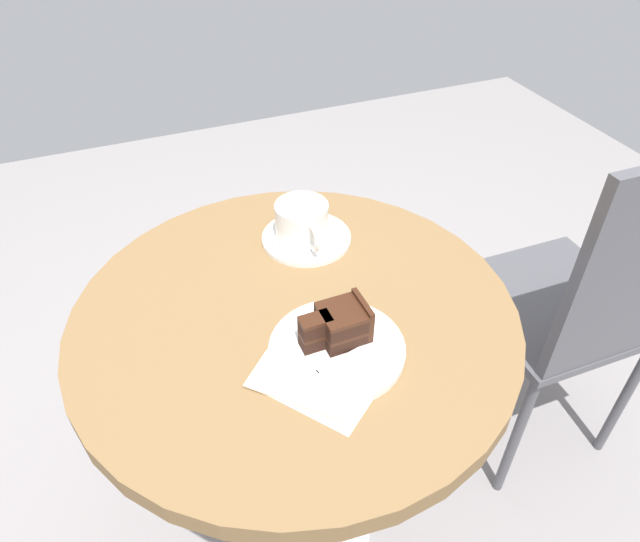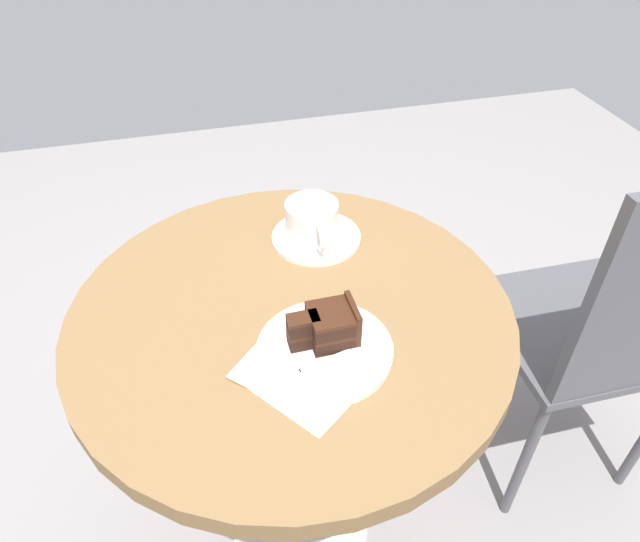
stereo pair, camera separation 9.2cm
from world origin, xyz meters
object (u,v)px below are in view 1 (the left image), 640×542
object	(u,v)px
napkin	(319,368)
cafe_chair	(592,297)
coffee_cup	(302,221)
cake_plate	(337,349)
saucer	(306,238)
teaspoon	(290,247)
cake_slice	(340,325)
fork	(329,367)

from	to	relation	value
napkin	cafe_chair	bearing A→B (deg)	99.63
coffee_cup	cake_plate	world-z (taller)	coffee_cup
saucer	teaspoon	size ratio (longest dim) A/B	1.73
coffee_cup	napkin	xyz separation A→B (m)	(0.29, -0.09, -0.04)
saucer	coffee_cup	distance (m)	0.04
saucer	cake_plate	xyz separation A→B (m)	(0.27, -0.06, 0.00)
saucer	teaspoon	bearing A→B (deg)	-60.51
cake_plate	cake_slice	size ratio (longest dim) A/B	2.00
coffee_cup	cafe_chair	world-z (taller)	cafe_chair
cake_slice	cafe_chair	bearing A→B (deg)	97.19
teaspoon	cake_slice	distance (m)	0.24
napkin	saucer	bearing A→B (deg)	162.48
cake_plate	fork	xyz separation A→B (m)	(0.03, -0.03, 0.01)
saucer	cafe_chair	bearing A→B (deg)	72.75
coffee_cup	cake_plate	size ratio (longest dim) A/B	0.65
coffee_cup	cake_slice	world-z (taller)	coffee_cup
coffee_cup	fork	xyz separation A→B (m)	(0.31, -0.08, -0.03)
cafe_chair	saucer	bearing A→B (deg)	-16.37
cafe_chair	teaspoon	bearing A→B (deg)	-13.41
cake_plate	napkin	xyz separation A→B (m)	(0.02, -0.04, -0.00)
fork	cake_plate	bearing A→B (deg)	-142.30
cafe_chair	cake_plate	bearing A→B (deg)	9.16
saucer	fork	xyz separation A→B (m)	(0.31, -0.08, 0.01)
coffee_cup	teaspoon	world-z (taller)	coffee_cup
saucer	cake_plate	world-z (taller)	cake_plate
napkin	cafe_chair	world-z (taller)	cafe_chair
saucer	cake_plate	size ratio (longest dim) A/B	0.81
fork	cafe_chair	distance (m)	0.70
cake_slice	cafe_chair	size ratio (longest dim) A/B	0.11
teaspoon	cake_slice	bearing A→B (deg)	117.40
saucer	napkin	bearing A→B (deg)	-17.52
saucer	cafe_chair	xyz separation A→B (m)	(0.18, 0.58, -0.19)
saucer	cake_slice	size ratio (longest dim) A/B	1.62
saucer	coffee_cup	bearing A→B (deg)	-100.66
teaspoon	napkin	xyz separation A→B (m)	(0.27, -0.05, -0.01)
teaspoon	cake_plate	world-z (taller)	teaspoon
saucer	fork	world-z (taller)	fork
fork	napkin	size ratio (longest dim) A/B	0.61
napkin	cafe_chair	xyz separation A→B (m)	(-0.11, 0.67, -0.19)
coffee_cup	cafe_chair	size ratio (longest dim) A/B	0.14
cake_plate	fork	distance (m)	0.04
teaspoon	napkin	bearing A→B (deg)	108.15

